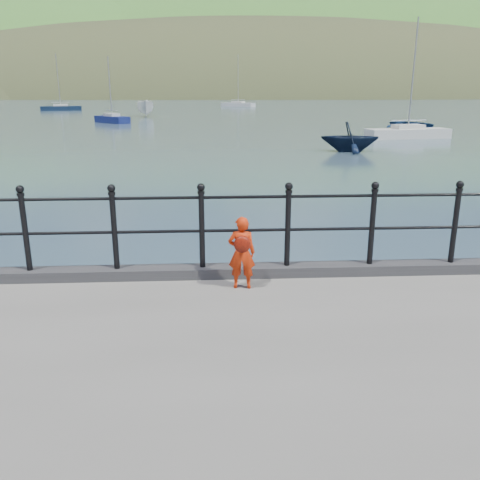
{
  "coord_description": "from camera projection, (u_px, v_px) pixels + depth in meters",
  "views": [
    {
      "loc": [
        -0.45,
        -6.95,
        3.59
      ],
      "look_at": [
        -0.07,
        -0.2,
        1.55
      ],
      "focal_mm": 38.0,
      "sensor_mm": 36.0,
      "label": 1
    }
  ],
  "objects": [
    {
      "name": "railing",
      "position": [
        245.0,
        220.0,
        7.03
      ],
      "size": [
        18.11,
        0.11,
        1.2
      ],
      "color": "black",
      "rests_on": "kerb"
    },
    {
      "name": "sailboat_near",
      "position": [
        408.0,
        134.0,
        37.08
      ],
      "size": [
        6.31,
        2.64,
        8.44
      ],
      "rotation": [
        0.0,
        0.0,
        0.16
      ],
      "color": "beige",
      "rests_on": "ground"
    },
    {
      "name": "ground",
      "position": [
        244.0,
        334.0,
        7.7
      ],
      "size": [
        600.0,
        600.0,
        0.0
      ],
      "primitive_type": "plane",
      "color": "#2D4251",
      "rests_on": "ground"
    },
    {
      "name": "sailboat_deep",
      "position": [
        238.0,
        105.0,
        99.07
      ],
      "size": [
        6.7,
        5.31,
        9.81
      ],
      "rotation": [
        0.0,
        0.0,
        -0.57
      ],
      "color": "silver",
      "rests_on": "ground"
    },
    {
      "name": "far_shore",
      "position": [
        291.0,
        144.0,
        245.16
      ],
      "size": [
        830.0,
        200.0,
        156.0
      ],
      "color": "#333A21",
      "rests_on": "ground"
    },
    {
      "name": "launch_white",
      "position": [
        146.0,
        108.0,
        64.35
      ],
      "size": [
        2.78,
        5.74,
        2.13
      ],
      "primitive_type": "imported",
      "rotation": [
        0.0,
        0.0,
        0.13
      ],
      "color": "silver",
      "rests_on": "ground"
    },
    {
      "name": "child",
      "position": [
        242.0,
        252.0,
        6.69
      ],
      "size": [
        0.38,
        0.32,
        0.98
      ],
      "rotation": [
        0.0,
        0.0,
        3.07
      ],
      "color": "red",
      "rests_on": "quay"
    },
    {
      "name": "sailboat_left",
      "position": [
        61.0,
        108.0,
        81.94
      ],
      "size": [
        6.58,
        3.86,
        8.9
      ],
      "rotation": [
        0.0,
        0.0,
        0.33
      ],
      "color": "black",
      "rests_on": "ground"
    },
    {
      "name": "launch_navy",
      "position": [
        350.0,
        137.0,
        29.21
      ],
      "size": [
        3.58,
        3.19,
        1.72
      ],
      "primitive_type": "imported",
      "rotation": [
        0.0,
        0.0,
        1.45
      ],
      "color": "black",
      "rests_on": "ground"
    },
    {
      "name": "launch_blue",
      "position": [
        413.0,
        124.0,
        44.62
      ],
      "size": [
        4.94,
        5.59,
        0.96
      ],
      "primitive_type": "imported",
      "rotation": [
        0.0,
        0.0,
        0.43
      ],
      "color": "navy",
      "rests_on": "ground"
    },
    {
      "name": "sailboat_port",
      "position": [
        112.0,
        120.0,
        53.26
      ],
      "size": [
        4.19,
        4.29,
        6.81
      ],
      "rotation": [
        0.0,
        0.0,
        -0.81
      ],
      "color": "navy",
      "rests_on": "ground"
    },
    {
      "name": "kerb",
      "position": [
        245.0,
        271.0,
        7.25
      ],
      "size": [
        60.0,
        0.3,
        0.15
      ],
      "primitive_type": "cube",
      "color": "#28282B",
      "rests_on": "quay"
    }
  ]
}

